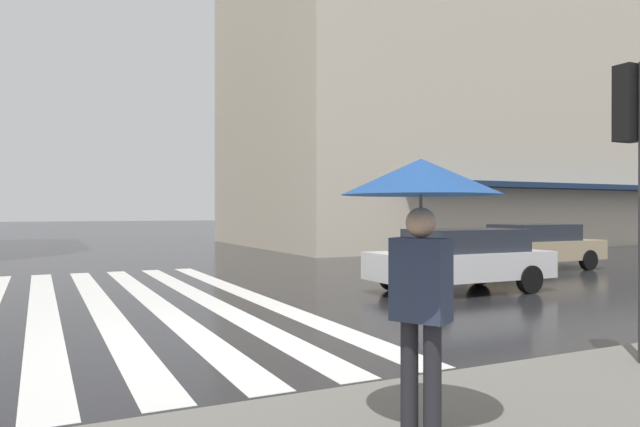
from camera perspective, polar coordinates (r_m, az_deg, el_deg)
The scene contains 7 objects.
ground_plane at distance 8.52m, azimuth -6.10°, elevation -12.01°, with size 220.00×220.00×0.00m, color black.
zebra_crossing at distance 12.03m, azimuth -20.64°, elevation -8.42°, with size 13.00×6.50×0.01m.
haussmann_block_corner at distance 36.86m, azimuth 14.10°, elevation 13.27°, with size 15.58×26.72×20.74m.
traffic_signal_post at distance 7.36m, azimuth 28.36°, elevation 5.77°, with size 0.44×0.30×3.28m.
car_champagne at distance 19.34m, azimuth 20.44°, elevation -2.92°, with size 1.85×4.10×1.41m.
car_white at distance 13.45m, azimuth 13.68°, elevation -4.27°, with size 1.85×4.10×1.41m.
pedestrian_by_billboard at distance 4.26m, azimuth 9.83°, elevation 0.90°, with size 1.16×1.16×2.03m.
Camera 1 is at (-7.84, 2.81, 1.80)m, focal length 32.72 mm.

